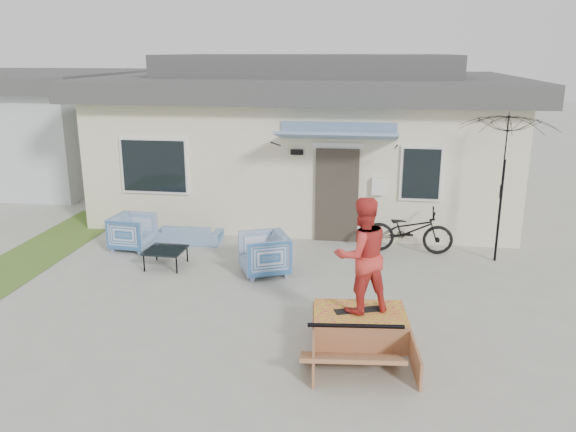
# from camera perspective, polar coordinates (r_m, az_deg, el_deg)

# --- Properties ---
(ground) EXTENTS (90.00, 90.00, 0.00)m
(ground) POSITION_cam_1_polar(r_m,az_deg,el_deg) (9.24, -3.54, -10.76)
(ground) COLOR #9B9A8F
(ground) RESTS_ON ground
(grass_strip) EXTENTS (1.40, 8.00, 0.01)m
(grass_strip) POSITION_cam_1_polar(r_m,az_deg,el_deg) (12.93, -24.82, -4.31)
(grass_strip) COLOR #426324
(grass_strip) RESTS_ON ground
(house) EXTENTS (10.80, 8.49, 4.10)m
(house) POSITION_cam_1_polar(r_m,az_deg,el_deg) (16.31, 2.17, 8.12)
(house) COLOR beige
(house) RESTS_ON ground
(neighbor_house) EXTENTS (8.60, 7.60, 3.50)m
(neighbor_house) POSITION_cam_1_polar(r_m,az_deg,el_deg) (21.97, -25.84, 8.16)
(neighbor_house) COLOR silver
(neighbor_house) RESTS_ON ground
(loveseat) EXTENTS (1.44, 0.44, 0.56)m
(loveseat) POSITION_cam_1_polar(r_m,az_deg,el_deg) (13.15, -9.62, -1.42)
(loveseat) COLOR #225690
(loveseat) RESTS_ON ground
(armchair_left) EXTENTS (0.83, 0.88, 0.83)m
(armchair_left) POSITION_cam_1_polar(r_m,az_deg,el_deg) (12.97, -14.95, -1.36)
(armchair_left) COLOR #225690
(armchair_left) RESTS_ON ground
(armchair_right) EXTENTS (1.08, 1.11, 0.88)m
(armchair_right) POSITION_cam_1_polar(r_m,az_deg,el_deg) (11.14, -2.36, -3.54)
(armchair_right) COLOR #225690
(armchair_right) RESTS_ON ground
(coffee_table) EXTENTS (0.75, 0.75, 0.36)m
(coffee_table) POSITION_cam_1_polar(r_m,az_deg,el_deg) (11.82, -11.86, -4.04)
(coffee_table) COLOR black
(coffee_table) RESTS_ON ground
(bicycle) EXTENTS (1.87, 0.70, 1.18)m
(bicycle) POSITION_cam_1_polar(r_m,az_deg,el_deg) (12.52, 11.76, -0.92)
(bicycle) COLOR black
(bicycle) RESTS_ON ground
(patio_umbrella) EXTENTS (1.95, 1.80, 2.20)m
(patio_umbrella) POSITION_cam_1_polar(r_m,az_deg,el_deg) (12.23, 20.34, 3.61)
(patio_umbrella) COLOR black
(patio_umbrella) RESTS_ON ground
(skate_ramp) EXTENTS (1.52, 1.92, 0.45)m
(skate_ramp) POSITION_cam_1_polar(r_m,az_deg,el_deg) (8.79, 7.02, -10.68)
(skate_ramp) COLOR #935B38
(skate_ramp) RESTS_ON ground
(skateboard) EXTENTS (0.77, 0.42, 0.05)m
(skateboard) POSITION_cam_1_polar(r_m,az_deg,el_deg) (8.73, 7.05, -9.09)
(skateboard) COLOR black
(skateboard) RESTS_ON skate_ramp
(skater) EXTENTS (1.04, 0.95, 1.71)m
(skater) POSITION_cam_1_polar(r_m,az_deg,el_deg) (8.40, 7.26, -3.65)
(skater) COLOR red
(skater) RESTS_ON skateboard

